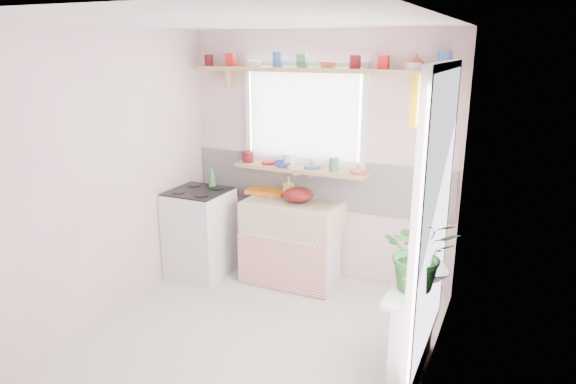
% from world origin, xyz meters
% --- Properties ---
extents(room, '(3.20, 3.20, 3.20)m').
position_xyz_m(room, '(0.66, 0.86, 1.37)').
color(room, silver).
rests_on(room, ground).
extents(sink_unit, '(0.95, 0.65, 1.11)m').
position_xyz_m(sink_unit, '(-0.15, 1.29, 0.43)').
color(sink_unit, white).
rests_on(sink_unit, ground).
extents(cooker, '(0.58, 0.58, 0.93)m').
position_xyz_m(cooker, '(-1.10, 1.05, 0.46)').
color(cooker, white).
rests_on(cooker, ground).
extents(radiator_ledge, '(0.22, 0.95, 0.78)m').
position_xyz_m(radiator_ledge, '(1.30, 0.20, 0.40)').
color(radiator_ledge, white).
rests_on(radiator_ledge, ground).
extents(windowsill, '(1.40, 0.22, 0.04)m').
position_xyz_m(windowsill, '(-0.15, 1.48, 1.14)').
color(windowsill, tan).
rests_on(windowsill, room).
extents(pine_shelf, '(2.52, 0.24, 0.04)m').
position_xyz_m(pine_shelf, '(0.00, 1.47, 2.12)').
color(pine_shelf, tan).
rests_on(pine_shelf, room).
extents(shelf_crockery, '(2.47, 0.11, 0.12)m').
position_xyz_m(shelf_crockery, '(-0.02, 1.47, 2.19)').
color(shelf_crockery, '#590F14').
rests_on(shelf_crockery, pine_shelf).
extents(sill_crockery, '(1.35, 0.11, 0.12)m').
position_xyz_m(sill_crockery, '(-0.20, 1.48, 1.21)').
color(sill_crockery, '#590F14').
rests_on(sill_crockery, windowsill).
extents(dish_tray, '(0.43, 0.33, 0.04)m').
position_xyz_m(dish_tray, '(-0.53, 1.50, 0.87)').
color(dish_tray, orange).
rests_on(dish_tray, sink_unit).
extents(colander, '(0.36, 0.36, 0.14)m').
position_xyz_m(colander, '(-0.11, 1.34, 0.92)').
color(colander, '#5F1011').
rests_on(colander, sink_unit).
extents(jade_plant, '(0.55, 0.51, 0.52)m').
position_xyz_m(jade_plant, '(1.33, 0.06, 1.04)').
color(jade_plant, '#296528').
rests_on(jade_plant, radiator_ledge).
extents(fruit_bowl, '(0.45, 0.45, 0.08)m').
position_xyz_m(fruit_bowl, '(1.33, 0.25, 0.82)').
color(fruit_bowl, white).
rests_on(fruit_bowl, radiator_ledge).
extents(herb_pot, '(0.11, 0.08, 0.20)m').
position_xyz_m(herb_pot, '(1.33, -0.20, 0.87)').
color(herb_pot, '#315B24').
rests_on(herb_pot, radiator_ledge).
extents(soap_bottle_sink, '(0.11, 0.12, 0.20)m').
position_xyz_m(soap_bottle_sink, '(-0.28, 1.50, 0.95)').
color(soap_bottle_sink, '#CDDD62').
rests_on(soap_bottle_sink, sink_unit).
extents(sill_cup, '(0.15, 0.15, 0.10)m').
position_xyz_m(sill_cup, '(-0.01, 1.54, 1.21)').
color(sill_cup, beige).
rests_on(sill_cup, windowsill).
extents(sill_bowl, '(0.21, 0.21, 0.05)m').
position_xyz_m(sill_bowl, '(-0.32, 1.42, 1.19)').
color(sill_bowl, '#2E4097').
rests_on(sill_bowl, windowsill).
extents(shelf_vase, '(0.13, 0.13, 0.13)m').
position_xyz_m(shelf_vase, '(0.93, 1.53, 2.21)').
color(shelf_vase, '#B74C38').
rests_on(shelf_vase, pine_shelf).
extents(cooker_bottle, '(0.10, 0.10, 0.21)m').
position_xyz_m(cooker_bottle, '(-1.05, 1.23, 1.02)').
color(cooker_bottle, '#3D7A46').
rests_on(cooker_bottle, cooker).
extents(fruit, '(0.20, 0.14, 0.10)m').
position_xyz_m(fruit, '(1.34, 0.25, 0.88)').
color(fruit, orange).
rests_on(fruit, fruit_bowl).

